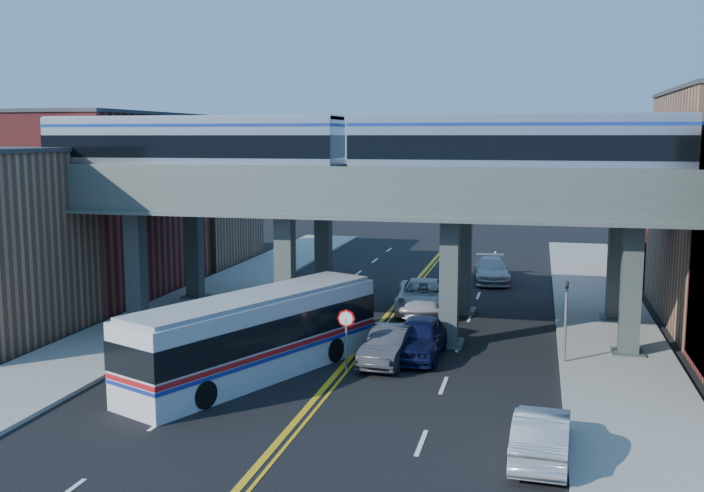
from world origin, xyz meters
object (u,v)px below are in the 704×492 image
Objects in this scene: car_lane_b at (389,345)px; car_parked_curb at (542,435)px; transit_bus at (256,336)px; car_lane_c at (423,296)px; transit_train at (516,148)px; car_lane_d at (492,270)px; traffic_signal at (566,313)px; car_lane_a at (419,337)px; stop_sign at (346,330)px.

car_parked_curb is (6.43, -8.99, -0.00)m from car_lane_b.
transit_bus reaches higher than car_lane_b.
car_lane_c is at bearing -68.57° from car_parked_curb.
car_lane_b is at bearing -145.97° from transit_train.
traffic_signal is at bearing -83.72° from car_lane_d.
car_parked_curb is (3.23, -29.27, -0.03)m from car_lane_d.
transit_bus reaches higher than car_parked_curb.
car_lane_d reaches higher than car_lane_b.
transit_bus reaches higher than car_lane_a.
transit_train is 15.06m from car_parked_curb.
transit_bus is 2.66× the size of car_lane_b.
car_lane_a is at bearing -150.57° from transit_train.
transit_bus is (-12.33, -4.47, -0.64)m from traffic_signal.
stop_sign is 0.42× the size of car_lane_c.
car_lane_a reaches higher than car_lane_b.
car_lane_d is 29.45m from car_parked_curb.
traffic_signal is 10.55m from car_parked_curb.
stop_sign is 0.51× the size of car_lane_a.
transit_bus is at bearing -143.89° from car_lane_a.
car_parked_curb is at bearing -83.65° from transit_train.
car_lane_c is at bearing 126.34° from transit_train.
car_lane_c is at bearing 93.91° from car_lane_b.
car_lane_b is at bearing -96.24° from car_lane_c.
car_lane_b is (-5.05, -3.41, -8.44)m from transit_train.
car_lane_c is (0.00, 10.27, 0.10)m from car_lane_b.
transit_train is at bearing -33.04° from transit_bus.
car_lane_a is 1.10× the size of car_lane_b.
stop_sign is 9.41m from traffic_signal.
stop_sign reaches higher than car_lane_b.
car_lane_b is (-1.15, -1.21, -0.11)m from car_lane_a.
transit_bus reaches higher than stop_sign.
traffic_signal is 13.13m from transit_bus.
car_lane_b is at bearing 46.70° from stop_sign.
transit_train is 11.20× the size of traffic_signal.
stop_sign is 3.73m from transit_bus.
car_parked_curb is at bearing -77.79° from car_lane_c.
traffic_signal is 0.65× the size of car_lane_c.
car_lane_a is 11.48m from car_parked_curb.
transit_train reaches higher than transit_bus.
transit_train is 7.28× the size of car_lane_c.
transit_train is 9.46m from car_lane_a.
stop_sign is at bearing -132.38° from car_lane_a.
car_lane_b is 11.05m from car_parked_curb.
stop_sign is 0.64× the size of traffic_signal.
car_parked_curb is at bearing -61.61° from car_lane_a.
transit_bus is at bearing -144.26° from car_lane_b.
transit_train is 11.11m from stop_sign.
car_parked_curb is at bearing -95.35° from traffic_signal.
car_lane_a is 0.94× the size of car_lane_d.
traffic_signal is at bearing -92.38° from car_parked_curb.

